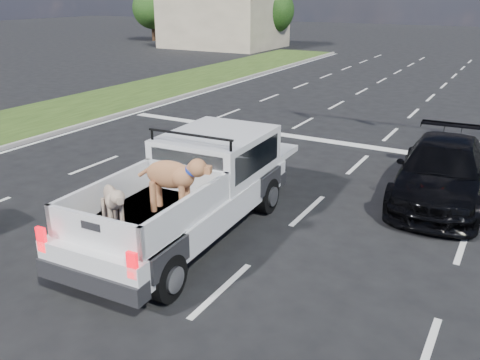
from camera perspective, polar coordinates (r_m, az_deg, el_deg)
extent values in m
plane|color=black|center=(10.12, -10.70, -9.41)|extent=(160.00, 160.00, 0.00)
cube|color=silver|center=(17.51, -11.44, 3.51)|extent=(0.12, 60.00, 0.01)
cube|color=silver|center=(15.52, -1.55, 1.74)|extent=(0.12, 60.00, 0.01)
cube|color=silver|center=(14.14, 10.70, -0.52)|extent=(0.12, 60.00, 0.01)
cube|color=silver|center=(13.54, 24.79, -3.09)|extent=(0.12, 60.00, 0.01)
cube|color=silver|center=(19.95, -19.26, 4.84)|extent=(0.15, 60.00, 0.01)
cube|color=silver|center=(18.28, 9.71, 4.35)|extent=(17.00, 0.45, 0.01)
cube|color=#253D12|center=(22.00, -24.01, 5.71)|extent=(5.00, 60.00, 0.10)
cube|color=gray|center=(20.12, -19.76, 5.09)|extent=(0.15, 60.00, 0.14)
cube|color=#C3B295|center=(49.90, -1.84, 17.21)|extent=(10.00, 8.00, 4.40)
cylinder|color=#332114|center=(57.35, -9.67, 16.24)|extent=(0.44, 0.44, 2.16)
sphere|color=#173B10|center=(57.24, -9.80, 18.45)|extent=(4.20, 4.20, 4.20)
cylinder|color=#332114|center=(53.80, -4.47, 16.20)|extent=(0.44, 0.44, 2.16)
sphere|color=#173B10|center=(53.69, -4.53, 18.56)|extent=(4.20, 4.20, 4.20)
cylinder|color=#332114|center=(49.81, 3.52, 15.89)|extent=(0.44, 0.44, 2.16)
sphere|color=#173B10|center=(49.68, 3.58, 18.44)|extent=(4.20, 4.20, 4.20)
cylinder|color=black|center=(9.98, -17.60, -7.75)|extent=(0.35, 0.86, 0.85)
cylinder|color=black|center=(8.84, -8.28, -10.76)|extent=(0.35, 0.86, 0.85)
cylinder|color=black|center=(12.93, -4.94, -0.25)|extent=(0.35, 0.86, 0.85)
cylinder|color=black|center=(12.08, 2.95, -1.73)|extent=(0.35, 0.86, 0.85)
cube|color=silver|center=(10.75, -6.19, -2.89)|extent=(2.39, 6.02, 0.58)
cube|color=silver|center=(11.61, -2.60, 3.04)|extent=(2.17, 2.67, 0.96)
cube|color=black|center=(10.57, -5.98, 1.37)|extent=(1.73, 0.11, 0.69)
cylinder|color=black|center=(10.49, -5.66, 5.08)|extent=(2.02, 0.15, 0.06)
cube|color=black|center=(9.68, -10.47, -4.21)|extent=(2.12, 2.94, 0.07)
cube|color=silver|center=(10.12, -14.90, -1.45)|extent=(0.22, 2.86, 0.58)
cube|color=silver|center=(9.04, -5.76, -3.53)|extent=(0.22, 2.86, 0.58)
cube|color=silver|center=(8.60, -16.13, -5.58)|extent=(1.99, 0.18, 0.58)
cube|color=red|center=(9.20, -21.37, -6.24)|extent=(0.18, 0.08, 0.45)
cube|color=red|center=(7.99, -11.98, -9.37)|extent=(0.18, 0.08, 0.45)
cube|color=black|center=(8.86, -16.32, -10.53)|extent=(2.16, 0.43, 0.34)
imported|color=black|center=(13.68, 21.71, 0.92)|extent=(2.39, 5.25, 1.49)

